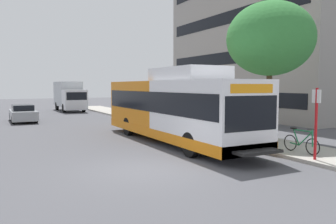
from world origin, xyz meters
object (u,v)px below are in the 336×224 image
transit_bus (173,108)px  street_tree_near_stop (270,39)px  bicycle_parked (301,142)px  bus_stop_sign_pole (316,118)px  parked_car_far_lane (23,113)px  box_truck_background (69,95)px

transit_bus → street_tree_near_stop: 5.97m
bicycle_parked → transit_bus: bearing=117.7°
bus_stop_sign_pole → street_tree_near_stop: (2.18, 4.60, 3.50)m
parked_car_far_lane → street_tree_near_stop: bearing=-57.0°
box_truck_background → transit_bus: bearing=-89.6°
transit_bus → street_tree_near_stop: size_ratio=1.78×
street_tree_near_stop → transit_bus: bearing=156.8°
bus_stop_sign_pole → box_truck_background: size_ratio=0.37×
street_tree_near_stop → parked_car_far_lane: street_tree_near_stop is taller
street_tree_near_stop → box_truck_background: street_tree_near_stop is taller
street_tree_near_stop → parked_car_far_lane: size_ratio=1.53×
parked_car_far_lane → box_truck_background: (5.64, 10.04, 1.08)m
transit_bus → parked_car_far_lane: 15.09m
street_tree_near_stop → box_truck_background: (-4.65, 25.85, -3.41)m
box_truck_background → bus_stop_sign_pole: bearing=-85.4°
transit_bus → bicycle_parked: size_ratio=6.96×
bicycle_parked → parked_car_far_lane: size_ratio=0.39×
bicycle_parked → parked_car_far_lane: parked_car_far_lane is taller
bus_stop_sign_pole → bicycle_parked: (0.55, 1.10, -1.09)m
bicycle_parked → box_truck_background: box_truck_background is taller
bus_stop_sign_pole → box_truck_background: bearing=94.6°
transit_bus → box_truck_background: 23.93m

